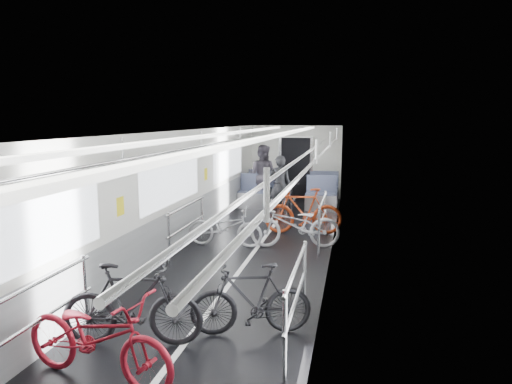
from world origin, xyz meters
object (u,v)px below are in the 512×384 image
person_standing (280,186)px  bike_right_mid (295,225)px  bike_left_far (225,227)px  bike_aisle (288,198)px  bike_left_mid (132,305)px  bike_left_near (97,337)px  person_seated (262,175)px  bike_right_near (251,299)px  bike_right_far (303,211)px

person_standing → bike_right_mid: bearing=103.5°
bike_left_far → bike_right_mid: bearing=-82.7°
bike_left_far → bike_aisle: bike_aisle is taller
bike_left_mid → bike_aisle: (0.77, 7.42, 0.00)m
bike_left_near → bike_aisle: size_ratio=0.95×
bike_right_mid → person_seated: person_seated is taller
bike_left_near → bike_right_near: 1.84m
bike_right_near → person_seated: bearing=173.0°
bike_left_near → person_standing: bearing=7.6°
bike_left_near → bike_left_mid: bike_left_mid is taller
bike_left_near → bike_left_mid: size_ratio=1.09×
bike_right_far → bike_left_far: bearing=-54.4°
bike_left_far → person_seated: person_seated is taller
bike_right_near → bike_aisle: bearing=166.9°
bike_right_near → bike_right_mid: (0.04, 3.91, 0.03)m
bike_aisle → person_seated: (-1.01, 1.46, 0.42)m
bike_right_far → person_standing: size_ratio=1.07×
bike_left_mid → bike_left_far: 4.28m
bike_left_near → bike_right_far: bearing=-0.9°
bike_left_mid → person_seated: bearing=-8.6°
bike_right_near → bike_left_mid: bearing=-83.5°
bike_aisle → person_seated: bearing=123.9°
bike_aisle → bike_left_far: bearing=-106.5°
person_seated → bike_aisle: bearing=136.5°
bike_left_near → bike_right_mid: (1.32, 5.23, 0.01)m
bike_right_far → bike_aisle: bearing=-168.6°
bike_right_far → bike_right_mid: bearing=-8.8°
bike_aisle → bike_left_near: bearing=-96.3°
bike_right_mid → bike_left_near: bearing=-24.7°
person_standing → person_seated: person_seated is taller
bike_right_mid → person_standing: (-0.81, 3.04, 0.34)m
bike_right_near → bike_right_mid: bike_right_mid is taller
bike_right_far → person_seated: person_seated is taller
bike_right_mid → bike_right_far: size_ratio=1.04×
bike_right_near → person_seated: (-1.53, 8.31, 0.47)m
bike_left_far → bike_aisle: bearing=-16.1°
bike_left_mid → bike_left_near: bearing=170.6°
bike_left_far → bike_right_near: (1.39, -3.71, 0.04)m
bike_left_near → bike_right_far: size_ratio=1.02×
bike_left_mid → bike_right_far: bearing=-23.8°
bike_right_mid → bike_right_far: (0.04, 1.16, 0.05)m
bike_aisle → person_standing: bearing=157.4°
bike_left_near → bike_right_near: size_ratio=1.21×
bike_right_near → bike_right_far: bike_right_far is taller
bike_right_mid → bike_aisle: size_ratio=0.96×
bike_left_near → bike_right_mid: size_ratio=0.99×
person_standing → bike_left_near: bearing=85.0°
bike_left_mid → person_standing: bearing=-14.1°
bike_right_mid → bike_left_far: bearing=-92.8°
bike_left_near → bike_right_near: bike_left_near is taller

